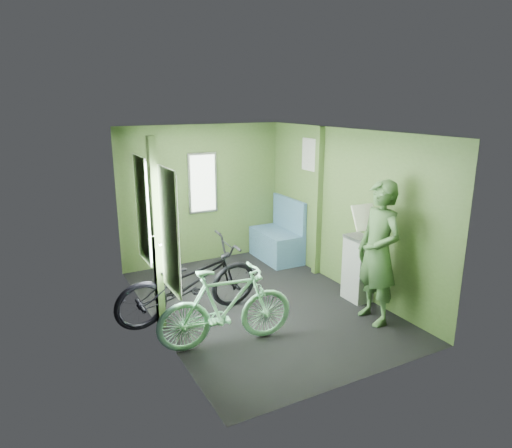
{
  "coord_description": "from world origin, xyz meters",
  "views": [
    {
      "loc": [
        -2.72,
        -5.0,
        2.68
      ],
      "look_at": [
        0.0,
        0.1,
        1.1
      ],
      "focal_mm": 32.0,
      "sensor_mm": 36.0,
      "label": 1
    }
  ],
  "objects": [
    {
      "name": "waste_box",
      "position": [
        1.26,
        -0.5,
        0.46
      ],
      "size": [
        0.27,
        0.38,
        0.91
      ],
      "primitive_type": "cube",
      "color": "gray",
      "rests_on": "ground"
    },
    {
      "name": "passenger",
      "position": [
        1.04,
        -1.09,
        0.89
      ],
      "size": [
        0.46,
        0.73,
        1.78
      ],
      "rotation": [
        0.0,
        0.0,
        -1.63
      ],
      "color": "#36562E",
      "rests_on": "ground"
    },
    {
      "name": "bicycle_black",
      "position": [
        -0.97,
        0.04,
        0.0
      ],
      "size": [
        1.95,
        0.93,
        1.08
      ],
      "primitive_type": "imported",
      "rotation": [
        0.0,
        -0.14,
        1.64
      ],
      "color": "black",
      "rests_on": "ground"
    },
    {
      "name": "room",
      "position": [
        -0.04,
        0.04,
        1.44
      ],
      "size": [
        4.0,
        4.02,
        2.31
      ],
      "color": "black",
      "rests_on": "ground"
    },
    {
      "name": "bench_seat",
      "position": [
        1.15,
        1.45,
        0.31
      ],
      "size": [
        0.58,
        1.01,
        1.06
      ],
      "rotation": [
        0.0,
        0.0,
        -0.02
      ],
      "color": "#2B455C",
      "rests_on": "ground"
    },
    {
      "name": "bicycle_mint",
      "position": [
        -0.84,
        -0.77,
        0.0
      ],
      "size": [
        1.61,
        0.71,
        0.96
      ],
      "primitive_type": "imported",
      "rotation": [
        0.0,
        -0.06,
        1.43
      ],
      "color": "#8EE0B1",
      "rests_on": "ground"
    }
  ]
}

